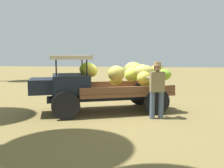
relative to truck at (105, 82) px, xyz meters
name	(u,v)px	position (x,y,z in m)	size (l,w,h in m)	color
ground_plane	(110,110)	(-0.12, -0.20, -0.98)	(60.00, 60.00, 0.00)	olive
truck	(105,82)	(0.00, 0.00, 0.00)	(4.66, 2.93, 1.85)	black
farmer	(157,87)	(-1.63, 0.76, -0.03)	(0.52, 0.49, 1.67)	#485870
wooden_crate	(158,98)	(-1.82, -1.54, -0.76)	(0.59, 0.37, 0.44)	#8A664A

